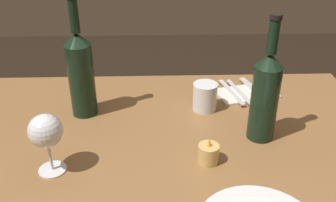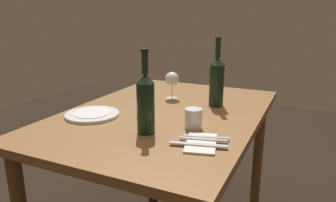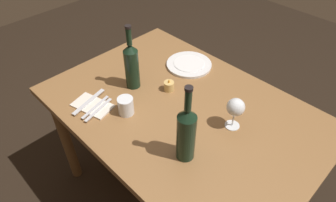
% 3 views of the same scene
% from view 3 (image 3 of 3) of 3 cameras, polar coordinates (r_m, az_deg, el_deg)
% --- Properties ---
extents(ground_plane, '(6.00, 6.00, 0.00)m').
position_cam_3_polar(ground_plane, '(2.01, 2.00, -16.86)').
color(ground_plane, black).
extents(dining_table, '(1.30, 0.90, 0.74)m').
position_cam_3_polar(dining_table, '(1.49, 2.58, -3.74)').
color(dining_table, olive).
rests_on(dining_table, ground).
extents(wine_glass_left, '(0.08, 0.08, 0.15)m').
position_cam_3_polar(wine_glass_left, '(1.30, 12.68, -1.27)').
color(wine_glass_left, white).
rests_on(wine_glass_left, dining_table).
extents(wine_bottle, '(0.07, 0.07, 0.35)m').
position_cam_3_polar(wine_bottle, '(1.14, 3.47, -6.01)').
color(wine_bottle, black).
rests_on(wine_bottle, dining_table).
extents(wine_bottle_second, '(0.07, 0.07, 0.34)m').
position_cam_3_polar(wine_bottle_second, '(1.49, -6.91, 6.85)').
color(wine_bottle_second, black).
rests_on(wine_bottle_second, dining_table).
extents(water_tumbler, '(0.07, 0.07, 0.08)m').
position_cam_3_polar(water_tumbler, '(1.39, -7.98, -1.07)').
color(water_tumbler, white).
rests_on(water_tumbler, dining_table).
extents(votive_candle, '(0.05, 0.05, 0.07)m').
position_cam_3_polar(votive_candle, '(1.51, 0.19, 2.82)').
color(votive_candle, '#DBB266').
rests_on(votive_candle, dining_table).
extents(dinner_plate, '(0.25, 0.25, 0.02)m').
position_cam_3_polar(dinner_plate, '(1.70, 4.00, 6.94)').
color(dinner_plate, white).
rests_on(dinner_plate, dining_table).
extents(folded_napkin, '(0.21, 0.15, 0.01)m').
position_cam_3_polar(folded_napkin, '(1.48, -14.10, -0.84)').
color(folded_napkin, silver).
rests_on(folded_napkin, dining_table).
extents(fork_inner, '(0.06, 0.18, 0.00)m').
position_cam_3_polar(fork_inner, '(1.46, -13.59, -1.12)').
color(fork_inner, silver).
rests_on(fork_inner, folded_napkin).
extents(fork_outer, '(0.06, 0.18, 0.00)m').
position_cam_3_polar(fork_outer, '(1.44, -13.04, -1.61)').
color(fork_outer, silver).
rests_on(fork_outer, folded_napkin).
extents(table_knife, '(0.07, 0.21, 0.00)m').
position_cam_3_polar(table_knife, '(1.49, -14.77, -0.10)').
color(table_knife, silver).
rests_on(table_knife, folded_napkin).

